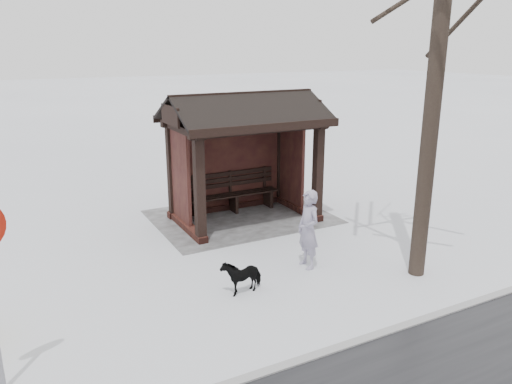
% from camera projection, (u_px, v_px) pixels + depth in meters
% --- Properties ---
extents(ground, '(120.00, 120.00, 0.00)m').
position_uv_depth(ground, '(245.00, 219.00, 12.25)').
color(ground, silver).
rests_on(ground, ground).
extents(kerb, '(120.00, 0.15, 0.06)m').
position_uv_depth(kerb, '(406.00, 326.00, 7.57)').
color(kerb, gray).
rests_on(kerb, ground).
extents(trampled_patch, '(4.20, 3.20, 0.02)m').
position_uv_depth(trampled_patch, '(241.00, 217.00, 12.41)').
color(trampled_patch, gray).
rests_on(trampled_patch, ground).
extents(bus_shelter, '(3.60, 2.40, 3.09)m').
position_uv_depth(bus_shelter, '(241.00, 131.00, 11.77)').
color(bus_shelter, '#361813').
rests_on(bus_shelter, ground).
extents(pedestrian, '(0.38, 0.56, 1.52)m').
position_uv_depth(pedestrian, '(308.00, 229.00, 9.42)').
color(pedestrian, '#948CA4').
rests_on(pedestrian, ground).
extents(dog, '(0.75, 0.43, 0.60)m').
position_uv_depth(dog, '(242.00, 275.00, 8.59)').
color(dog, black).
rests_on(dog, ground).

